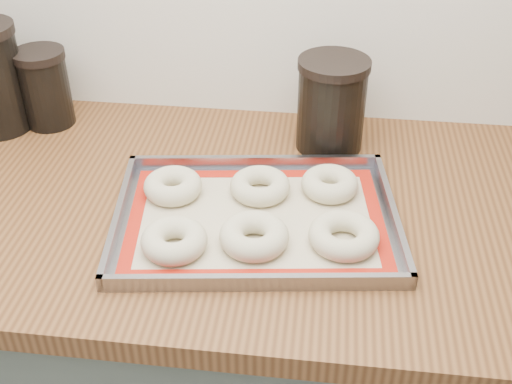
# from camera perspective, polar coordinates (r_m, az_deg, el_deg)

# --- Properties ---
(cabinet) EXTENTS (3.00, 0.65, 0.86)m
(cabinet) POSITION_cam_1_polar(r_m,az_deg,el_deg) (1.47, -8.67, -15.12)
(cabinet) COLOR #556156
(cabinet) RESTS_ON floor
(countertop) EXTENTS (3.06, 0.68, 0.04)m
(countertop) POSITION_cam_1_polar(r_m,az_deg,el_deg) (1.16, -10.60, -0.77)
(countertop) COLOR brown
(countertop) RESTS_ON cabinet
(baking_tray) EXTENTS (0.50, 0.39, 0.03)m
(baking_tray) POSITION_cam_1_polar(r_m,az_deg,el_deg) (1.06, 0.00, -2.35)
(baking_tray) COLOR gray
(baking_tray) RESTS_ON countertop
(baking_mat) EXTENTS (0.45, 0.34, 0.00)m
(baking_mat) POSITION_cam_1_polar(r_m,az_deg,el_deg) (1.06, 0.00, -2.44)
(baking_mat) COLOR #C6B793
(baking_mat) RESTS_ON baking_tray
(bagel_front_left) EXTENTS (0.11, 0.11, 0.04)m
(bagel_front_left) POSITION_cam_1_polar(r_m,az_deg,el_deg) (0.99, -7.29, -4.30)
(bagel_front_left) COLOR beige
(bagel_front_left) RESTS_ON baking_mat
(bagel_front_mid) EXTENTS (0.11, 0.11, 0.04)m
(bagel_front_mid) POSITION_cam_1_polar(r_m,az_deg,el_deg) (0.99, -0.17, -3.92)
(bagel_front_mid) COLOR beige
(bagel_front_mid) RESTS_ON baking_mat
(bagel_front_right) EXTENTS (0.12, 0.12, 0.04)m
(bagel_front_right) POSITION_cam_1_polar(r_m,az_deg,el_deg) (1.01, 7.82, -3.85)
(bagel_front_right) COLOR beige
(bagel_front_right) RESTS_ON baking_mat
(bagel_back_left) EXTENTS (0.10, 0.10, 0.04)m
(bagel_back_left) POSITION_cam_1_polar(r_m,az_deg,el_deg) (1.11, -7.40, 0.54)
(bagel_back_left) COLOR beige
(bagel_back_left) RESTS_ON baking_mat
(bagel_back_mid) EXTENTS (0.12, 0.12, 0.03)m
(bagel_back_mid) POSITION_cam_1_polar(r_m,az_deg,el_deg) (1.11, 0.36, 0.54)
(bagel_back_mid) COLOR beige
(bagel_back_mid) RESTS_ON baking_mat
(bagel_back_right) EXTENTS (0.12, 0.12, 0.04)m
(bagel_back_right) POSITION_cam_1_polar(r_m,az_deg,el_deg) (1.12, 6.57, 0.72)
(bagel_back_right) COLOR beige
(bagel_back_right) RESTS_ON baking_mat
(canister_mid) EXTENTS (0.10, 0.10, 0.16)m
(canister_mid) POSITION_cam_1_polar(r_m,az_deg,el_deg) (1.37, -18.26, 8.80)
(canister_mid) COLOR black
(canister_mid) RESTS_ON countertop
(canister_right) EXTENTS (0.13, 0.13, 0.18)m
(canister_right) POSITION_cam_1_polar(r_m,az_deg,el_deg) (1.22, 6.72, 7.74)
(canister_right) COLOR black
(canister_right) RESTS_ON countertop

